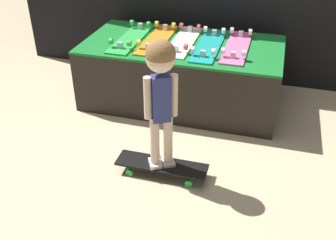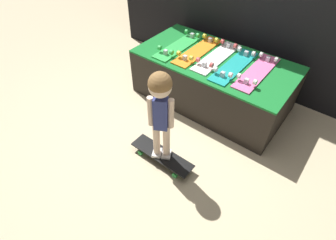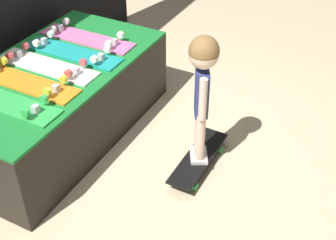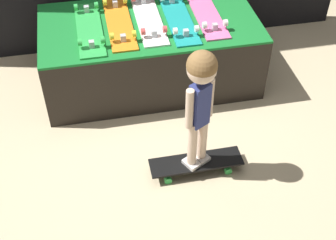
# 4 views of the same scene
# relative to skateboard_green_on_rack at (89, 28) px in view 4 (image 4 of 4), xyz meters

# --- Properties ---
(ground_plane) EXTENTS (16.00, 16.00, 0.00)m
(ground_plane) POSITION_rel_skateboard_green_on_rack_xyz_m (0.48, -0.51, -0.59)
(ground_plane) COLOR beige
(display_rack) EXTENTS (1.76, 0.92, 0.57)m
(display_rack) POSITION_rel_skateboard_green_on_rack_xyz_m (0.48, 0.02, -0.30)
(display_rack) COLOR black
(display_rack) RESTS_ON ground_plane
(skateboard_green_on_rack) EXTENTS (0.20, 0.79, 0.09)m
(skateboard_green_on_rack) POSITION_rel_skateboard_green_on_rack_xyz_m (0.00, 0.00, 0.00)
(skateboard_green_on_rack) COLOR green
(skateboard_green_on_rack) RESTS_ON display_rack
(skateboard_orange_on_rack) EXTENTS (0.20, 0.79, 0.09)m
(skateboard_orange_on_rack) POSITION_rel_skateboard_green_on_rack_xyz_m (0.24, 0.04, 0.00)
(skateboard_orange_on_rack) COLOR orange
(skateboard_orange_on_rack) RESTS_ON display_rack
(skateboard_white_on_rack) EXTENTS (0.20, 0.79, 0.09)m
(skateboard_white_on_rack) POSITION_rel_skateboard_green_on_rack_xyz_m (0.48, 0.05, 0.00)
(skateboard_white_on_rack) COLOR white
(skateboard_white_on_rack) RESTS_ON display_rack
(skateboard_teal_on_rack) EXTENTS (0.20, 0.79, 0.09)m
(skateboard_teal_on_rack) POSITION_rel_skateboard_green_on_rack_xyz_m (0.72, 0.01, 0.00)
(skateboard_teal_on_rack) COLOR teal
(skateboard_teal_on_rack) RESTS_ON display_rack
(skateboard_pink_on_rack) EXTENTS (0.20, 0.79, 0.09)m
(skateboard_pink_on_rack) POSITION_rel_skateboard_green_on_rack_xyz_m (0.96, 0.05, 0.00)
(skateboard_pink_on_rack) COLOR pink
(skateboard_pink_on_rack) RESTS_ON display_rack
(skateboard_on_floor) EXTENTS (0.66, 0.18, 0.09)m
(skateboard_on_floor) POSITION_rel_skateboard_green_on_rack_xyz_m (0.61, -1.09, -0.52)
(skateboard_on_floor) COLOR black
(skateboard_on_floor) RESTS_ON ground_plane
(child) EXTENTS (0.21, 0.19, 0.93)m
(child) POSITION_rel_skateboard_green_on_rack_xyz_m (0.61, -1.09, 0.15)
(child) COLOR silver
(child) RESTS_ON skateboard_on_floor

